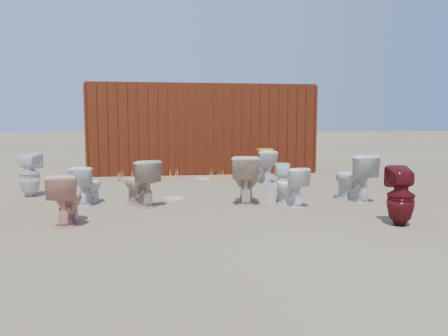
{
  "coord_description": "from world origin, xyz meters",
  "views": [
    {
      "loc": [
        -1.17,
        -7.35,
        1.42
      ],
      "look_at": [
        0.0,
        0.6,
        0.55
      ],
      "focal_mm": 35.0,
      "sensor_mm": 36.0,
      "label": 1
    }
  ],
  "objects": [
    {
      "name": "toilet_back_beige_left",
      "position": [
        -1.51,
        0.01,
        0.39
      ],
      "size": [
        0.75,
        0.88,
        0.78
      ],
      "primitive_type": "imported",
      "rotation": [
        0.0,
        0.0,
        3.65
      ],
      "color": "#BFA88B",
      "rests_on": "ground"
    },
    {
      "name": "loose_lid_far",
      "position": [
        -0.13,
        3.22,
        0.01
      ],
      "size": [
        0.58,
        0.59,
        0.02
      ],
      "primitive_type": "ellipsoid",
      "rotation": [
        0.0,
        0.0,
        0.74
      ],
      "color": "beige",
      "rests_on": "ground"
    },
    {
      "name": "yellow_lid",
      "position": [
        1.23,
        2.4,
        0.76
      ],
      "size": [
        0.38,
        0.48,
        0.02
      ],
      "primitive_type": "ellipsoid",
      "color": "gold",
      "rests_on": "toilet_back_yellowlid"
    },
    {
      "name": "weed_clump_f",
      "position": [
        3.21,
        0.59,
        0.12
      ],
      "size": [
        0.28,
        0.28,
        0.25
      ],
      "primitive_type": "cone",
      "color": "#A07940",
      "rests_on": "ground"
    },
    {
      "name": "loose_lid_near",
      "position": [
        -0.94,
        0.53,
        0.01
      ],
      "size": [
        0.49,
        0.57,
        0.02
      ],
      "primitive_type": "ellipsoid",
      "rotation": [
        0.0,
        0.0,
        0.24
      ],
      "color": "beige",
      "rests_on": "ground"
    },
    {
      "name": "toilet_back_beige_right",
      "position": [
        0.29,
        -0.03,
        0.42
      ],
      "size": [
        0.62,
        0.9,
        0.84
      ],
      "primitive_type": "imported",
      "rotation": [
        0.0,
        0.0,
        2.94
      ],
      "color": "beige",
      "rests_on": "ground"
    },
    {
      "name": "toilet_front_pink",
      "position": [
        -2.45,
        -1.18,
        0.35
      ],
      "size": [
        0.41,
        0.7,
        0.71
      ],
      "primitive_type": "imported",
      "rotation": [
        0.0,
        0.0,
        3.12
      ],
      "color": "#E69E85",
      "rests_on": "ground"
    },
    {
      "name": "weed_clump_d",
      "position": [
        -0.88,
        3.24,
        0.12
      ],
      "size": [
        0.3,
        0.3,
        0.25
      ],
      "primitive_type": "cone",
      "color": "#A07940",
      "rests_on": "ground"
    },
    {
      "name": "loose_tank",
      "position": [
        0.92,
        0.18,
        0.17
      ],
      "size": [
        0.53,
        0.43,
        0.35
      ],
      "primitive_type": "cube",
      "rotation": [
        0.0,
        0.0,
        0.55
      ],
      "color": "silver",
      "rests_on": "ground"
    },
    {
      "name": "ground",
      "position": [
        0.0,
        0.0,
        0.0
      ],
      "size": [
        100.0,
        100.0,
        0.0
      ],
      "primitive_type": "plane",
      "color": "brown",
      "rests_on": "ground"
    },
    {
      "name": "weed_clump_b",
      "position": [
        0.14,
        2.79,
        0.13
      ],
      "size": [
        0.32,
        0.32,
        0.25
      ],
      "primitive_type": "cone",
      "color": "#A07940",
      "rests_on": "ground"
    },
    {
      "name": "shipping_container",
      "position": [
        0.0,
        5.2,
        1.2
      ],
      "size": [
        6.0,
        2.4,
        2.4
      ],
      "primitive_type": "cube",
      "color": "#541B0E",
      "rests_on": "ground"
    },
    {
      "name": "weed_clump_a",
      "position": [
        -1.99,
        3.12,
        0.14
      ],
      "size": [
        0.36,
        0.36,
        0.28
      ],
      "primitive_type": "cone",
      "color": "#A07940",
      "rests_on": "ground"
    },
    {
      "name": "toilet_back_yellowlid",
      "position": [
        1.23,
        2.4,
        0.38
      ],
      "size": [
        0.43,
        0.74,
        0.75
      ],
      "primitive_type": "imported",
      "rotation": [
        0.0,
        0.0,
        3.12
      ],
      "color": "white",
      "rests_on": "ground"
    },
    {
      "name": "toilet_back_e",
      "position": [
        0.97,
        0.08,
        0.34
      ],
      "size": [
        0.37,
        0.37,
        0.67
      ],
      "primitive_type": "imported",
      "rotation": [
        0.0,
        0.0,
        2.89
      ],
      "color": "silver",
      "rests_on": "ground"
    },
    {
      "name": "weed_clump_e",
      "position": [
        1.14,
        3.5,
        0.17
      ],
      "size": [
        0.34,
        0.34,
        0.33
      ],
      "primitive_type": "cone",
      "color": "#A07940",
      "rests_on": "ground"
    },
    {
      "name": "weed_clump_c",
      "position": [
        2.14,
        2.74,
        0.14
      ],
      "size": [
        0.36,
        0.36,
        0.28
      ],
      "primitive_type": "cone",
      "color": "#A07940",
      "rests_on": "ground"
    },
    {
      "name": "toilet_front_a",
      "position": [
        -2.4,
        0.28,
        0.33
      ],
      "size": [
        0.54,
        0.73,
        0.66
      ],
      "primitive_type": "imported",
      "rotation": [
        0.0,
        0.0,
        2.86
      ],
      "color": "white",
      "rests_on": "ground"
    },
    {
      "name": "toilet_back_a",
      "position": [
        -3.6,
        1.2,
        0.42
      ],
      "size": [
        0.47,
        0.48,
        0.84
      ],
      "primitive_type": "imported",
      "rotation": [
        0.0,
        0.0,
        2.86
      ],
      "color": "silver",
      "rests_on": "ground"
    },
    {
      "name": "toilet_front_e",
      "position": [
        2.21,
        -0.11,
        0.42
      ],
      "size": [
        0.66,
        0.92,
        0.84
      ],
      "primitive_type": "imported",
      "rotation": [
        0.0,
        0.0,
        3.4
      ],
      "color": "silver",
      "rests_on": "ground"
    },
    {
      "name": "toilet_front_maroon",
      "position": [
        2.05,
        -1.94,
        0.41
      ],
      "size": [
        0.41,
        0.42,
        0.81
      ],
      "primitive_type": "imported",
      "rotation": [
        0.0,
        0.0,
        3.0
      ],
      "color": "#560E12",
      "rests_on": "ground"
    },
    {
      "name": "toilet_front_c",
      "position": [
        0.97,
        -0.38,
        0.33
      ],
      "size": [
        0.55,
        0.73,
        0.66
      ],
      "primitive_type": "imported",
      "rotation": [
        0.0,
        0.0,
        3.45
      ],
      "color": "white",
      "rests_on": "ground"
    }
  ]
}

